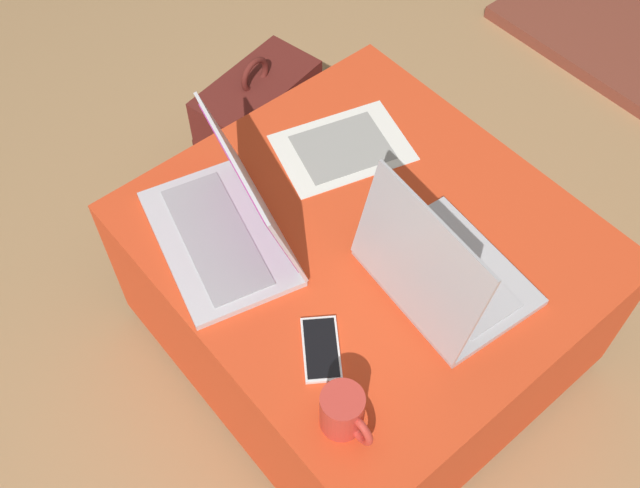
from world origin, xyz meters
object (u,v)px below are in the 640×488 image
laptop_near (229,221)px  paper_sheet (342,148)px  cell_phone (321,349)px  coffee_mug (344,412)px  laptop_far (438,272)px  backpack (258,137)px

laptop_near → paper_sheet: laptop_near is taller
cell_phone → coffee_mug: (0.14, -0.06, 0.04)m
laptop_near → laptop_far: laptop_far is taller
laptop_far → cell_phone: size_ratio=2.25×
paper_sheet → coffee_mug: bearing=-24.5°
backpack → paper_sheet: backpack is taller
backpack → coffee_mug: bearing=51.2°
backpack → cell_phone: bearing=50.8°
laptop_near → cell_phone: size_ratio=2.75×
paper_sheet → laptop_far: bearing=1.8°
laptop_near → backpack: (-0.41, 0.36, -0.32)m
laptop_far → coffee_mug: 0.35m
laptop_far → cell_phone: laptop_far is taller
cell_phone → backpack: bearing=97.3°
laptop_far → cell_phone: 0.28m
cell_phone → coffee_mug: coffee_mug is taller
laptop_far → paper_sheet: laptop_far is taller
cell_phone → paper_sheet: size_ratio=0.44×
laptop_near → laptop_far: (0.37, 0.24, 0.00)m
backpack → coffee_mug: coffee_mug is taller
laptop_far → coffee_mug: (0.10, -0.33, -0.00)m
laptop_near → laptop_far: size_ratio=1.22×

